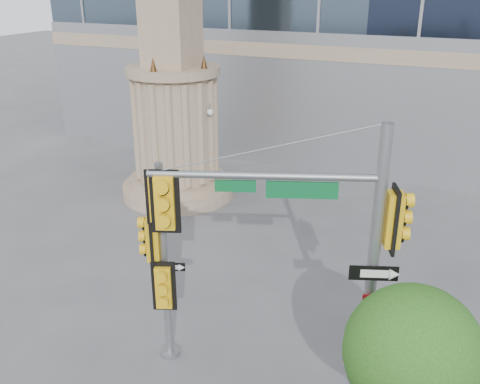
% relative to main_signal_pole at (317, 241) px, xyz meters
% --- Properties ---
extents(ground, '(120.00, 120.00, 0.00)m').
position_rel_main_signal_pole_xyz_m(ground, '(-2.09, -0.38, -3.67)').
color(ground, '#545456').
rests_on(ground, ground).
extents(monument, '(4.40, 4.40, 16.60)m').
position_rel_main_signal_pole_xyz_m(monument, '(-8.09, 8.62, 1.85)').
color(monument, gray).
rests_on(monument, ground).
extents(main_signal_pole, '(4.38, 1.98, 5.92)m').
position_rel_main_signal_pole_xyz_m(main_signal_pole, '(0.00, 0.00, 0.00)').
color(main_signal_pole, slate).
rests_on(main_signal_pole, ground).
extents(secondary_signal_pole, '(0.89, 0.64, 4.72)m').
position_rel_main_signal_pole_xyz_m(secondary_signal_pole, '(-3.34, -0.12, -0.89)').
color(secondary_signal_pole, slate).
rests_on(secondary_signal_pole, ground).
extents(street_tree, '(2.33, 2.28, 3.63)m').
position_rel_main_signal_pole_xyz_m(street_tree, '(2.01, -0.94, -1.28)').
color(street_tree, gray).
rests_on(street_tree, ground).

